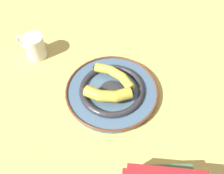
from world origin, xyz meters
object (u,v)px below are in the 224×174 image
object	(u,v)px
banana_a	(107,95)
banana_b	(116,75)
decorative_bowl	(112,91)
coffee_mug	(34,46)

from	to	relation	value
banana_a	banana_b	world-z (taller)	banana_a
decorative_bowl	banana_a	size ratio (longest dim) A/B	1.98
decorative_bowl	banana_a	distance (m)	0.06
banana_b	coffee_mug	bearing A→B (deg)	12.43
banana_a	banana_b	bearing A→B (deg)	73.37
banana_a	coffee_mug	world-z (taller)	coffee_mug
banana_a	coffee_mug	bearing A→B (deg)	144.13
coffee_mug	banana_b	bearing A→B (deg)	-178.26
banana_b	coffee_mug	size ratio (longest dim) A/B	1.44
banana_a	banana_b	distance (m)	0.09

